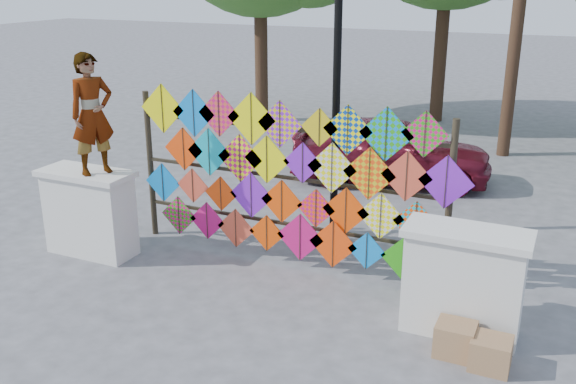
% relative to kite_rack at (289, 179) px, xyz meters
% --- Properties ---
extents(ground, '(80.00, 80.00, 0.00)m').
position_rel_kite_rack_xyz_m(ground, '(-0.10, -0.73, -1.25)').
color(ground, gray).
rests_on(ground, ground).
extents(parapet_left, '(1.40, 0.65, 1.28)m').
position_rel_kite_rack_xyz_m(parapet_left, '(-2.80, -0.93, -0.60)').
color(parapet_left, white).
rests_on(parapet_left, ground).
extents(parapet_right, '(1.40, 0.65, 1.28)m').
position_rel_kite_rack_xyz_m(parapet_right, '(2.60, -0.93, -0.60)').
color(parapet_right, white).
rests_on(parapet_right, ground).
extents(kite_rack, '(4.95, 0.24, 2.45)m').
position_rel_kite_rack_xyz_m(kite_rack, '(0.00, 0.00, 0.00)').
color(kite_rack, black).
rests_on(kite_rack, ground).
extents(vendor_woman, '(0.64, 0.73, 1.69)m').
position_rel_kite_rack_xyz_m(vendor_woman, '(-2.56, -0.93, 0.87)').
color(vendor_woman, '#99999E').
rests_on(vendor_woman, parapet_left).
extents(sedan, '(4.14, 2.39, 1.33)m').
position_rel_kite_rack_xyz_m(sedan, '(0.28, 4.24, -0.59)').
color(sedan, maroon).
rests_on(sedan, ground).
extents(lamppost, '(0.28, 0.28, 4.46)m').
position_rel_kite_rack_xyz_m(lamppost, '(0.20, 1.27, 1.44)').
color(lamppost, black).
rests_on(lamppost, ground).
extents(cardboard_box_near, '(0.42, 0.37, 0.37)m').
position_rel_kite_rack_xyz_m(cardboard_box_near, '(2.64, -1.43, -1.07)').
color(cardboard_box_near, '#A67F50').
rests_on(cardboard_box_near, ground).
extents(cardboard_box_far, '(0.41, 0.38, 0.35)m').
position_rel_kite_rack_xyz_m(cardboard_box_far, '(3.03, -1.53, -1.08)').
color(cardboard_box_far, '#A67F50').
rests_on(cardboard_box_far, ground).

